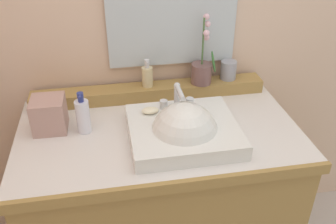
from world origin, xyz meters
TOP-DOWN VIEW (x-y plane):
  - vanity_cabinet at (0.00, -0.00)m, footprint 1.14×0.67m
  - back_ledge at (0.00, 0.27)m, footprint 1.07×0.10m
  - sink_basin at (0.09, -0.09)m, footprint 0.42×0.38m
  - soap_bar at (-0.03, 0.03)m, footprint 0.07×0.04m
  - potted_plant at (0.25, 0.26)m, footprint 0.12×0.09m
  - soap_dispenser at (-0.01, 0.27)m, footprint 0.05×0.05m
  - tumbler_cup at (0.38, 0.28)m, footprint 0.07×0.07m
  - lotion_bottle at (-0.30, 0.04)m, footprint 0.06×0.06m
  - tissue_box at (-0.43, 0.08)m, footprint 0.13×0.13m

SIDE VIEW (x-z plane):
  - vanity_cabinet at x=0.00m, z-range 0.00..0.87m
  - sink_basin at x=0.09m, z-range 0.74..1.03m
  - back_ledge at x=0.00m, z-range 0.86..0.92m
  - tissue_box at x=-0.43m, z-range 0.86..1.00m
  - soap_bar at x=-0.03m, z-range 0.92..0.95m
  - lotion_bottle at x=-0.30m, z-range 0.85..1.02m
  - tumbler_cup at x=0.38m, z-range 0.92..1.01m
  - soap_dispenser at x=-0.01m, z-range 0.91..1.04m
  - potted_plant at x=0.25m, z-range 0.83..1.15m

